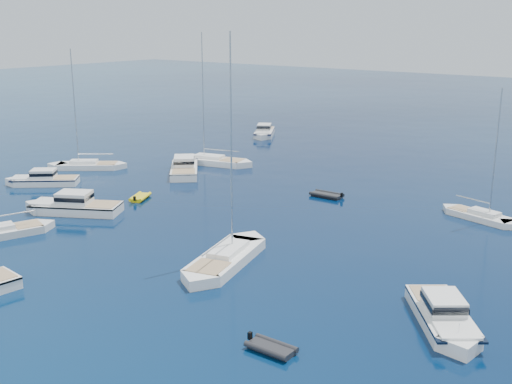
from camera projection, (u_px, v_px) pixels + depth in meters
The scene contains 14 objects.
ground at pixel (51, 328), 38.98m from camera, with size 400.00×400.00×0.00m, color navy.
motor_cruiser_right at pixel (443, 325), 39.33m from camera, with size 2.91×9.50×2.49m, color silver, non-canonical shape.
motor_cruiser_left at pixel (43, 185), 73.02m from camera, with size 2.71×8.87×2.33m, color silver, non-canonical shape.
motor_cruiser_centre at pixel (73, 213), 62.42m from camera, with size 3.18×10.39×2.73m, color silver, non-canonical shape.
motor_cruiser_far_l at pixel (185, 173), 78.59m from camera, with size 3.24×10.57×2.78m, color white, non-canonical shape.
motor_cruiser_horizon at pixel (264, 136), 103.95m from camera, with size 2.87×9.39×2.47m, color silver, non-canonical shape.
sailboat_fore at pixel (0, 237), 55.48m from camera, with size 2.64×10.14×14.91m, color silver, non-canonical shape.
sailboat_mid_r at pixel (226, 263), 49.39m from camera, with size 3.24×12.45×18.30m, color white, non-canonical shape.
sailboat_mid_l at pixel (88, 168), 81.01m from camera, with size 2.76×10.62×15.61m, color white, non-canonical shape.
sailboat_centre at pixel (480, 219), 60.28m from camera, with size 2.31×8.88×13.06m, color silver, non-canonical shape.
sailboat_far_l at pixel (212, 164), 83.52m from camera, with size 3.11×11.98×17.60m, color white, non-canonical shape.
tender_yellow at pixel (140, 199), 67.09m from camera, with size 1.75×3.09×0.95m, color yellow, non-canonical shape.
tender_grey_near at pixel (271, 351), 36.25m from camera, with size 1.73×3.04×0.95m, color black, non-canonical shape.
tender_grey_far at pixel (327, 197), 68.00m from camera, with size 2.00×3.64×0.95m, color black, non-canonical shape.
Camera 1 is at (31.55, -20.45, 18.37)m, focal length 44.32 mm.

